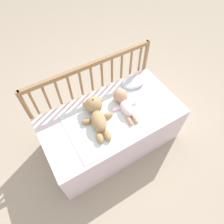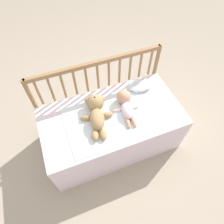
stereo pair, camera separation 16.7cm
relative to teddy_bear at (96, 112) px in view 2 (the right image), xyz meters
name	(u,v)px [view 2 (the right image)]	position (x,y,z in m)	size (l,w,h in m)	color
ground_plane	(112,140)	(0.12, -0.04, -0.53)	(12.00, 12.00, 0.00)	tan
crib_mattress	(112,129)	(0.12, -0.04, -0.30)	(1.24, 0.64, 0.46)	silver
crib_rail	(98,80)	(0.12, 0.30, 0.04)	(1.24, 0.04, 0.79)	#997047
blanket	(110,119)	(0.10, -0.07, -0.06)	(0.75, 0.53, 0.01)	white
teddy_bear	(96,112)	(0.00, 0.00, 0.00)	(0.28, 0.42, 0.15)	tan
baby	(126,104)	(0.27, -0.01, -0.01)	(0.26, 0.36, 0.13)	white
small_pillow	(140,85)	(0.49, 0.17, -0.03)	(0.24, 0.16, 0.06)	silver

